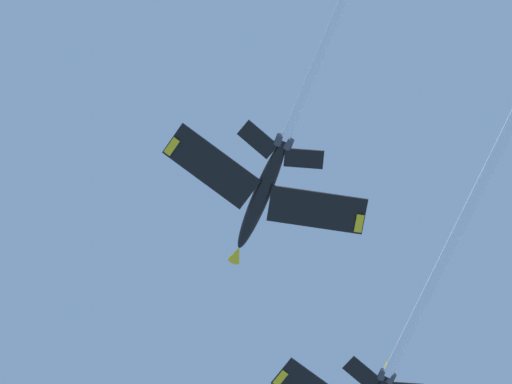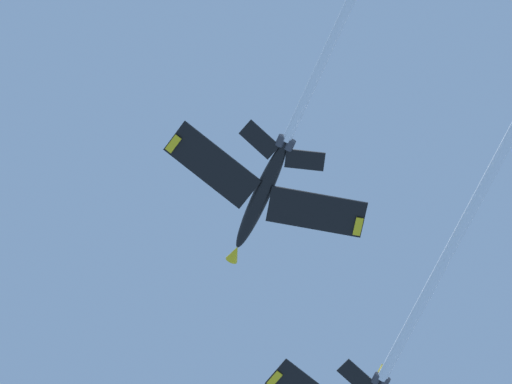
# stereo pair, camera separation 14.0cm
# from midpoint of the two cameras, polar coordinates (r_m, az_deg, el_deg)

# --- Properties ---
(jet_second) EXTENTS (52.10, 20.15, 19.52)m
(jet_second) POSITION_cam_midpoint_polar(r_m,az_deg,el_deg) (111.23, 7.71, -6.43)
(jet_second) COLOR black
(jet_third) EXTENTS (51.77, 20.15, 21.53)m
(jet_third) POSITION_cam_midpoint_polar(r_m,az_deg,el_deg) (102.82, 2.43, 4.62)
(jet_third) COLOR black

